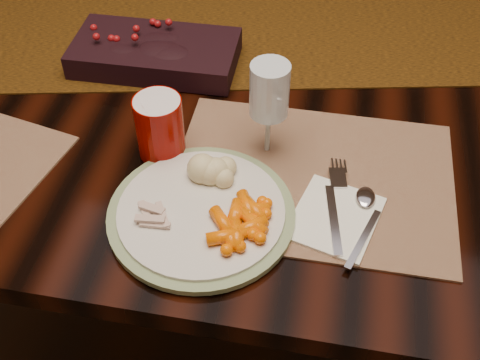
% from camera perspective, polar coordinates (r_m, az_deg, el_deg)
% --- Properties ---
extents(floor, '(5.00, 5.00, 0.00)m').
position_cam_1_polar(floor, '(1.70, 1.77, -11.82)').
color(floor, black).
rests_on(floor, ground).
extents(dining_table, '(1.80, 1.00, 0.75)m').
position_cam_1_polar(dining_table, '(1.40, 2.12, -3.66)').
color(dining_table, black).
rests_on(dining_table, floor).
extents(table_runner, '(1.85, 0.74, 0.00)m').
position_cam_1_polar(table_runner, '(1.28, 1.58, 13.65)').
color(table_runner, black).
rests_on(table_runner, dining_table).
extents(centerpiece, '(0.31, 0.17, 0.06)m').
position_cam_1_polar(centerpiece, '(1.19, -8.06, 12.14)').
color(centerpiece, black).
rests_on(centerpiece, table_runner).
extents(placemat_main, '(0.45, 0.33, 0.00)m').
position_cam_1_polar(placemat_main, '(0.97, 6.86, 0.24)').
color(placemat_main, brown).
rests_on(placemat_main, dining_table).
extents(dinner_plate, '(0.35, 0.35, 0.02)m').
position_cam_1_polar(dinner_plate, '(0.90, -3.70, -3.13)').
color(dinner_plate, silver).
rests_on(dinner_plate, placemat_main).
extents(baby_carrots, '(0.14, 0.12, 0.02)m').
position_cam_1_polar(baby_carrots, '(0.87, -0.76, -3.71)').
color(baby_carrots, '#F96500').
rests_on(baby_carrots, dinner_plate).
extents(mashed_potatoes, '(0.10, 0.09, 0.04)m').
position_cam_1_polar(mashed_potatoes, '(0.93, -2.28, 1.63)').
color(mashed_potatoes, beige).
rests_on(mashed_potatoes, dinner_plate).
extents(turkey_shreds, '(0.09, 0.08, 0.02)m').
position_cam_1_polar(turkey_shreds, '(0.88, -8.27, -3.38)').
color(turkey_shreds, '#A99D94').
rests_on(turkey_shreds, dinner_plate).
extents(napkin, '(0.15, 0.16, 0.00)m').
position_cam_1_polar(napkin, '(0.91, 9.01, -3.53)').
color(napkin, white).
rests_on(napkin, placemat_main).
extents(fork, '(0.06, 0.17, 0.00)m').
position_cam_1_polar(fork, '(0.91, 8.97, -2.65)').
color(fork, silver).
rests_on(fork, napkin).
extents(spoon, '(0.08, 0.15, 0.00)m').
position_cam_1_polar(spoon, '(0.90, 11.67, -4.23)').
color(spoon, silver).
rests_on(spoon, napkin).
extents(red_cup, '(0.08, 0.08, 0.11)m').
position_cam_1_polar(red_cup, '(0.97, -7.62, 5.00)').
color(red_cup, '#860700').
rests_on(red_cup, placemat_main).
extents(wine_glass, '(0.08, 0.08, 0.17)m').
position_cam_1_polar(wine_glass, '(0.95, 2.72, 6.54)').
color(wine_glass, silver).
rests_on(wine_glass, dining_table).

